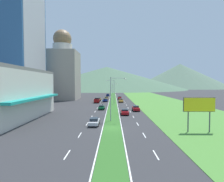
# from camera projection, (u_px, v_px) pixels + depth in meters

# --- Properties ---
(ground_plane) EXTENTS (600.00, 600.00, 0.00)m
(ground_plane) POSITION_uv_depth(u_px,v_px,m) (112.00, 128.00, 32.87)
(ground_plane) COLOR #2D2D30
(grass_median) EXTENTS (3.20, 240.00, 0.06)m
(grass_median) POSITION_uv_depth(u_px,v_px,m) (113.00, 99.00, 92.81)
(grass_median) COLOR #2D6023
(grass_median) RESTS_ON ground_plane
(grass_verge_right) EXTENTS (24.00, 240.00, 0.06)m
(grass_verge_right) POSITION_uv_depth(u_px,v_px,m) (153.00, 99.00, 92.65)
(grass_verge_right) COLOR #477F33
(grass_verge_right) RESTS_ON ground_plane
(lane_dash_left_1) EXTENTS (0.16, 2.80, 0.01)m
(lane_dash_left_1) POSITION_uv_depth(u_px,v_px,m) (67.00, 155.00, 20.75)
(lane_dash_left_1) COLOR silver
(lane_dash_left_1) RESTS_ON ground_plane
(lane_dash_left_2) EXTENTS (0.16, 2.80, 0.01)m
(lane_dash_left_2) POSITION_uv_depth(u_px,v_px,m) (80.00, 135.00, 28.57)
(lane_dash_left_2) COLOR silver
(lane_dash_left_2) RESTS_ON ground_plane
(lane_dash_left_3) EXTENTS (0.16, 2.80, 0.01)m
(lane_dash_left_3) POSITION_uv_depth(u_px,v_px,m) (87.00, 124.00, 36.39)
(lane_dash_left_3) COLOR silver
(lane_dash_left_3) RESTS_ON ground_plane
(lane_dash_left_4) EXTENTS (0.16, 2.80, 0.01)m
(lane_dash_left_4) POSITION_uv_depth(u_px,v_px,m) (92.00, 117.00, 44.22)
(lane_dash_left_4) COLOR silver
(lane_dash_left_4) RESTS_ON ground_plane
(lane_dash_left_5) EXTENTS (0.16, 2.80, 0.01)m
(lane_dash_left_5) POSITION_uv_depth(u_px,v_px,m) (95.00, 112.00, 52.04)
(lane_dash_left_5) COLOR silver
(lane_dash_left_5) RESTS_ON ground_plane
(lane_dash_left_6) EXTENTS (0.16, 2.80, 0.01)m
(lane_dash_left_6) POSITION_uv_depth(u_px,v_px,m) (97.00, 108.00, 59.86)
(lane_dash_left_6) COLOR silver
(lane_dash_left_6) RESTS_ON ground_plane
(lane_dash_left_7) EXTENTS (0.16, 2.80, 0.01)m
(lane_dash_left_7) POSITION_uv_depth(u_px,v_px,m) (99.00, 105.00, 67.68)
(lane_dash_left_7) COLOR silver
(lane_dash_left_7) RESTS_ON ground_plane
(lane_dash_left_8) EXTENTS (0.16, 2.80, 0.01)m
(lane_dash_left_8) POSITION_uv_depth(u_px,v_px,m) (101.00, 103.00, 75.50)
(lane_dash_left_8) COLOR silver
(lane_dash_left_8) RESTS_ON ground_plane
(lane_dash_left_9) EXTENTS (0.16, 2.80, 0.01)m
(lane_dash_left_9) POSITION_uv_depth(u_px,v_px,m) (102.00, 101.00, 83.32)
(lane_dash_left_9) COLOR silver
(lane_dash_left_9) RESTS_ON ground_plane
(lane_dash_right_1) EXTENTS (0.16, 2.80, 0.01)m
(lane_dash_right_1) POSITION_uv_depth(u_px,v_px,m) (156.00, 155.00, 20.67)
(lane_dash_right_1) COLOR silver
(lane_dash_right_1) RESTS_ON ground_plane
(lane_dash_right_2) EXTENTS (0.16, 2.80, 0.01)m
(lane_dash_right_2) POSITION_uv_depth(u_px,v_px,m) (144.00, 135.00, 28.49)
(lane_dash_right_2) COLOR silver
(lane_dash_right_2) RESTS_ON ground_plane
(lane_dash_right_3) EXTENTS (0.16, 2.80, 0.01)m
(lane_dash_right_3) POSITION_uv_depth(u_px,v_px,m) (138.00, 124.00, 36.31)
(lane_dash_right_3) COLOR silver
(lane_dash_right_3) RESTS_ON ground_plane
(lane_dash_right_4) EXTENTS (0.16, 2.80, 0.01)m
(lane_dash_right_4) POSITION_uv_depth(u_px,v_px,m) (133.00, 117.00, 44.13)
(lane_dash_right_4) COLOR silver
(lane_dash_right_4) RESTS_ON ground_plane
(lane_dash_right_5) EXTENTS (0.16, 2.80, 0.01)m
(lane_dash_right_5) POSITION_uv_depth(u_px,v_px,m) (130.00, 112.00, 51.95)
(lane_dash_right_5) COLOR silver
(lane_dash_right_5) RESTS_ON ground_plane
(lane_dash_right_6) EXTENTS (0.16, 2.80, 0.01)m
(lane_dash_right_6) POSITION_uv_depth(u_px,v_px,m) (128.00, 108.00, 59.78)
(lane_dash_right_6) COLOR silver
(lane_dash_right_6) RESTS_ON ground_plane
(lane_dash_right_7) EXTENTS (0.16, 2.80, 0.01)m
(lane_dash_right_7) POSITION_uv_depth(u_px,v_px,m) (126.00, 105.00, 67.60)
(lane_dash_right_7) COLOR silver
(lane_dash_right_7) RESTS_ON ground_plane
(lane_dash_right_8) EXTENTS (0.16, 2.80, 0.01)m
(lane_dash_right_8) POSITION_uv_depth(u_px,v_px,m) (125.00, 103.00, 75.42)
(lane_dash_right_8) COLOR silver
(lane_dash_right_8) RESTS_ON ground_plane
(lane_dash_right_9) EXTENTS (0.16, 2.80, 0.01)m
(lane_dash_right_9) POSITION_uv_depth(u_px,v_px,m) (124.00, 101.00, 83.24)
(lane_dash_right_9) COLOR silver
(lane_dash_right_9) RESTS_ON ground_plane
(edge_line_median_left) EXTENTS (0.16, 240.00, 0.01)m
(edge_line_median_left) POSITION_uv_depth(u_px,v_px,m) (110.00, 99.00, 92.83)
(edge_line_median_left) COLOR silver
(edge_line_median_left) RESTS_ON ground_plane
(edge_line_median_right) EXTENTS (0.16, 240.00, 0.01)m
(edge_line_median_right) POSITION_uv_depth(u_px,v_px,m) (116.00, 99.00, 92.80)
(edge_line_median_right) COLOR silver
(edge_line_median_right) RESTS_ON ground_plane
(mall_building) EXTENTS (16.51, 26.98, 11.57)m
(mall_building) POSITION_uv_depth(u_px,v_px,m) (1.00, 94.00, 40.77)
(mall_building) COLOR beige
(mall_building) RESTS_ON ground_plane
(office_tower) EXTENTS (22.84, 22.84, 74.09)m
(office_tower) POSITION_uv_depth(u_px,v_px,m) (8.00, 7.00, 68.95)
(office_tower) COLOR #2D5B8C
(office_tower) RESTS_ON ground_plane
(domed_building) EXTENTS (15.55, 15.55, 35.18)m
(domed_building) POSITION_uv_depth(u_px,v_px,m) (63.00, 70.00, 91.80)
(domed_building) COLOR #9E9384
(domed_building) RESTS_ON ground_plane
(midrise_colored) EXTENTS (16.66, 16.66, 29.74)m
(midrise_colored) POSITION_uv_depth(u_px,v_px,m) (61.00, 73.00, 120.35)
(midrise_colored) COLOR #9E9384
(midrise_colored) RESTS_ON ground_plane
(hill_far_left) EXTENTS (173.50, 173.50, 25.79)m
(hill_far_left) POSITION_uv_depth(u_px,v_px,m) (79.00, 81.00, 310.91)
(hill_far_left) COLOR #3D5647
(hill_far_left) RESTS_ON ground_plane
(hill_far_center) EXTENTS (219.53, 219.53, 31.82)m
(hill_far_center) POSITION_uv_depth(u_px,v_px,m) (107.00, 78.00, 261.29)
(hill_far_center) COLOR #47664C
(hill_far_center) RESTS_ON ground_plane
(hill_far_right) EXTENTS (155.86, 155.86, 40.77)m
(hill_far_right) POSITION_uv_depth(u_px,v_px,m) (180.00, 76.00, 304.01)
(hill_far_right) COLOR #516B56
(hill_far_right) RESTS_ON ground_plane
(street_lamp_near) EXTENTS (3.50, 0.33, 9.48)m
(street_lamp_near) POSITION_uv_depth(u_px,v_px,m) (112.00, 96.00, 38.78)
(street_lamp_near) COLOR #99999E
(street_lamp_near) RESTS_ON ground_plane
(street_lamp_mid) EXTENTS (3.22, 0.40, 9.48)m
(street_lamp_mid) POSITION_uv_depth(u_px,v_px,m) (113.00, 90.00, 70.10)
(street_lamp_mid) COLOR #99999E
(street_lamp_mid) RESTS_ON ground_plane
(street_lamp_far) EXTENTS (3.37, 0.53, 8.13)m
(street_lamp_far) POSITION_uv_depth(u_px,v_px,m) (113.00, 89.00, 101.36)
(street_lamp_far) COLOR #99999E
(street_lamp_far) RESTS_ON ground_plane
(billboard_roadside) EXTENTS (5.35, 0.28, 5.86)m
(billboard_roadside) POSITION_uv_depth(u_px,v_px,m) (199.00, 106.00, 30.10)
(billboard_roadside) COLOR #4C4C51
(billboard_roadside) RESTS_ON ground_plane
(car_0) EXTENTS (1.87, 4.68, 1.47)m
(car_0) POSITION_uv_depth(u_px,v_px,m) (106.00, 98.00, 90.70)
(car_0) COLOR #C6842D
(car_0) RESTS_ON ground_plane
(car_1) EXTENTS (1.92, 4.80, 1.55)m
(car_1) POSITION_uv_depth(u_px,v_px,m) (121.00, 100.00, 77.68)
(car_1) COLOR #C6842D
(car_1) RESTS_ON ground_plane
(car_2) EXTENTS (1.89, 4.64, 1.55)m
(car_2) POSITION_uv_depth(u_px,v_px,m) (120.00, 98.00, 91.47)
(car_2) COLOR maroon
(car_2) RESTS_ON ground_plane
(car_3) EXTENTS (1.95, 4.78, 1.44)m
(car_3) POSITION_uv_depth(u_px,v_px,m) (94.00, 121.00, 35.40)
(car_3) COLOR #B2B2B7
(car_3) RESTS_ON ground_plane
(car_4) EXTENTS (1.89, 4.56, 1.35)m
(car_4) POSITION_uv_depth(u_px,v_px,m) (102.00, 107.00, 56.72)
(car_4) COLOR #0C5128
(car_4) RESTS_ON ground_plane
(car_5) EXTENTS (2.04, 4.09, 1.45)m
(car_5) POSITION_uv_depth(u_px,v_px,m) (125.00, 112.00, 47.17)
(car_5) COLOR maroon
(car_5) RESTS_ON ground_plane
(car_6) EXTENTS (2.01, 4.56, 1.46)m
(car_6) POSITION_uv_depth(u_px,v_px,m) (105.00, 100.00, 80.40)
(car_6) COLOR navy
(car_6) RESTS_ON ground_plane
(car_7) EXTENTS (2.01, 4.46, 1.51)m
(car_7) POSITION_uv_depth(u_px,v_px,m) (136.00, 108.00, 53.71)
(car_7) COLOR maroon
(car_7) RESTS_ON ground_plane
(car_8) EXTENTS (2.00, 4.61, 1.57)m
(car_8) POSITION_uv_depth(u_px,v_px,m) (108.00, 95.00, 114.63)
(car_8) COLOR navy
(car_8) RESTS_ON ground_plane
(car_9) EXTENTS (2.04, 4.38, 1.46)m
(car_9) POSITION_uv_depth(u_px,v_px,m) (99.00, 99.00, 85.47)
(car_9) COLOR #C6842D
(car_9) RESTS_ON ground_plane
(pickup_truck_0) EXTENTS (2.18, 5.40, 2.00)m
(pickup_truck_0) POSITION_uv_depth(u_px,v_px,m) (97.00, 100.00, 76.25)
(pickup_truck_0) COLOR maroon
(pickup_truck_0) RESTS_ON ground_plane
(motorcycle_rider) EXTENTS (0.36, 2.00, 1.80)m
(motorcycle_rider) POSITION_uv_depth(u_px,v_px,m) (102.00, 103.00, 68.10)
(motorcycle_rider) COLOR black
(motorcycle_rider) RESTS_ON ground_plane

